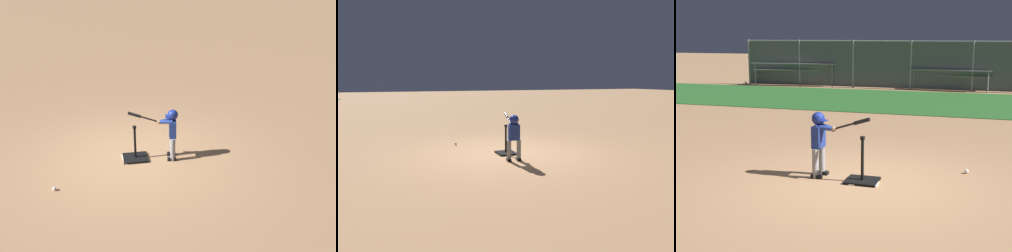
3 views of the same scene
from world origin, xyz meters
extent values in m
plane|color=#AD7F56|center=(0.00, 0.00, 0.00)|extent=(90.00, 90.00, 0.00)
cube|color=white|center=(0.01, 0.10, 0.01)|extent=(0.47, 0.47, 0.02)
cube|color=black|center=(-0.03, 0.10, 0.02)|extent=(0.51, 0.46, 0.04)
cylinder|color=black|center=(-0.03, 0.10, 0.37)|extent=(0.05, 0.05, 0.65)
cylinder|color=black|center=(-0.03, 0.10, 0.72)|extent=(0.08, 0.08, 0.05)
cylinder|color=gray|center=(-0.78, 0.31, 0.24)|extent=(0.12, 0.12, 0.49)
cube|color=black|center=(-0.76, 0.31, 0.03)|extent=(0.19, 0.11, 0.06)
cylinder|color=gray|center=(-0.81, 0.08, 0.24)|extent=(0.12, 0.12, 0.49)
cube|color=black|center=(-0.79, 0.07, 0.03)|extent=(0.19, 0.11, 0.06)
cube|color=navy|center=(-0.80, 0.19, 0.67)|extent=(0.17, 0.27, 0.36)
sphere|color=#936B4C|center=(-0.80, 0.19, 0.96)|extent=(0.19, 0.19, 0.19)
sphere|color=navy|center=(-0.80, 0.19, 0.97)|extent=(0.22, 0.22, 0.22)
cube|color=navy|center=(-0.71, 0.18, 0.94)|extent=(0.13, 0.18, 0.01)
cylinder|color=navy|center=(-0.66, 0.21, 0.84)|extent=(0.30, 0.19, 0.11)
cylinder|color=navy|center=(-0.67, 0.13, 0.84)|extent=(0.30, 0.12, 0.11)
sphere|color=#936B4C|center=(-0.53, 0.16, 0.82)|extent=(0.09, 0.09, 0.09)
cylinder|color=black|center=(-0.23, 0.11, 0.92)|extent=(0.61, 0.12, 0.23)
cylinder|color=black|center=(-0.04, 0.09, 0.99)|extent=(0.28, 0.10, 0.14)
cylinder|color=black|center=(-0.55, 0.16, 0.81)|extent=(0.04, 0.05, 0.05)
sphere|color=white|center=(1.55, 1.05, 0.04)|extent=(0.07, 0.07, 0.07)
camera|label=1|loc=(0.63, 7.38, 3.89)|focal=42.00mm
camera|label=2|loc=(-7.63, 3.02, 1.87)|focal=35.00mm
camera|label=3|loc=(1.75, -6.82, 2.31)|focal=50.00mm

